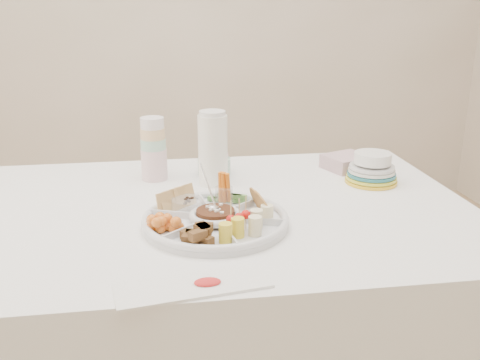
{
  "coord_description": "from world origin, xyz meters",
  "views": [
    {
      "loc": [
        -0.13,
        -1.43,
        1.32
      ],
      "look_at": [
        0.08,
        -0.04,
        0.85
      ],
      "focal_mm": 40.0,
      "sensor_mm": 36.0,
      "label": 1
    }
  ],
  "objects": [
    {
      "name": "bean_dip",
      "position": [
        0.0,
        -0.14,
        0.79
      ],
      "size": [
        0.13,
        0.13,
        0.04
      ],
      "primitive_type": "cylinder",
      "rotation": [
        0.0,
        0.0,
        -0.34
      ],
      "color": "#341B13",
      "rests_on": "party_tray"
    },
    {
      "name": "banana_tomato",
      "position": [
        0.08,
        -0.24,
        0.82
      ],
      "size": [
        0.14,
        0.14,
        0.09
      ],
      "primitive_type": null,
      "rotation": [
        0.0,
        0.0,
        -0.34
      ],
      "color": "#E1C968",
      "rests_on": "party_tray"
    },
    {
      "name": "flower_bowl",
      "position": [
        0.04,
        0.31,
        0.8
      ],
      "size": [
        0.12,
        0.12,
        0.08
      ],
      "primitive_type": "cylinder",
      "rotation": [
        0.0,
        0.0,
        0.08
      ],
      "color": "#7EB58E",
      "rests_on": "dining_table"
    },
    {
      "name": "pita_raisins",
      "position": [
        -0.08,
        -0.04,
        0.8
      ],
      "size": [
        0.16,
        0.16,
        0.07
      ],
      "primitive_type": null,
      "rotation": [
        0.0,
        0.0,
        -0.34
      ],
      "color": "tan",
      "rests_on": "party_tray"
    },
    {
      "name": "placemat",
      "position": [
        -0.08,
        -0.45,
        0.76
      ],
      "size": [
        0.33,
        0.16,
        0.01
      ],
      "primitive_type": "cube",
      "rotation": [
        0.0,
        0.0,
        0.15
      ],
      "color": "white",
      "rests_on": "dining_table"
    },
    {
      "name": "napkin_stack",
      "position": [
        0.51,
        0.3,
        0.78
      ],
      "size": [
        0.18,
        0.17,
        0.05
      ],
      "primitive_type": "cube",
      "rotation": [
        0.0,
        0.0,
        0.38
      ],
      "color": "#C6A0A8",
      "rests_on": "dining_table"
    },
    {
      "name": "plate_stack",
      "position": [
        0.54,
        0.14,
        0.81
      ],
      "size": [
        0.21,
        0.21,
        0.11
      ],
      "primitive_type": "cylinder",
      "rotation": [
        0.0,
        0.0,
        0.34
      ],
      "color": "yellow",
      "rests_on": "dining_table"
    },
    {
      "name": "cherries",
      "position": [
        -0.13,
        -0.16,
        0.79
      ],
      "size": [
        0.16,
        0.16,
        0.05
      ],
      "primitive_type": null,
      "rotation": [
        0.0,
        0.0,
        -0.34
      ],
      "color": "#C7530D",
      "rests_on": "party_tray"
    },
    {
      "name": "thermos",
      "position": [
        0.03,
        0.2,
        0.88
      ],
      "size": [
        0.1,
        0.1,
        0.24
      ],
      "primitive_type": "cylinder",
      "rotation": [
        0.0,
        0.0,
        0.05
      ],
      "color": "white",
      "rests_on": "dining_table"
    },
    {
      "name": "carrot_cucumber",
      "position": [
        0.04,
        -0.02,
        0.82
      ],
      "size": [
        0.13,
        0.13,
        0.09
      ],
      "primitive_type": null,
      "rotation": [
        0.0,
        0.0,
        -0.34
      ],
      "color": "orange",
      "rests_on": "party_tray"
    },
    {
      "name": "party_tray",
      "position": [
        0.0,
        -0.14,
        0.78
      ],
      "size": [
        0.49,
        0.49,
        0.04
      ],
      "primitive_type": "cylinder",
      "rotation": [
        0.0,
        0.0,
        -0.34
      ],
      "color": "white",
      "rests_on": "dining_table"
    },
    {
      "name": "dining_table",
      "position": [
        0.0,
        0.0,
        0.38
      ],
      "size": [
        1.52,
        1.02,
        0.76
      ],
      "primitive_type": "cube",
      "color": "white",
      "rests_on": "floor"
    },
    {
      "name": "cup_stack",
      "position": [
        -0.16,
        0.28,
        0.88
      ],
      "size": [
        0.1,
        0.1,
        0.23
      ],
      "primitive_type": "cylinder",
      "rotation": [
        0.0,
        0.0,
        -0.16
      ],
      "color": "silver",
      "rests_on": "dining_table"
    },
    {
      "name": "tortillas",
      "position": [
        0.13,
        -0.12,
        0.8
      ],
      "size": [
        0.11,
        0.11,
        0.05
      ],
      "primitive_type": null,
      "rotation": [
        0.0,
        0.0,
        -0.34
      ],
      "color": "olive",
      "rests_on": "party_tray"
    },
    {
      "name": "granola_chunks",
      "position": [
        -0.04,
        -0.26,
        0.79
      ],
      "size": [
        0.14,
        0.14,
        0.05
      ],
      "primitive_type": null,
      "rotation": [
        0.0,
        0.0,
        -0.34
      ],
      "color": "brown",
      "rests_on": "party_tray"
    }
  ]
}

